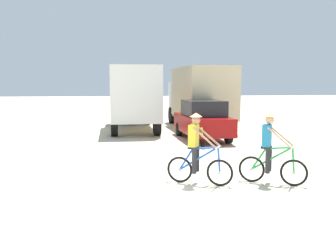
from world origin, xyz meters
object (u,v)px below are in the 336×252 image
Objects in this scene: sedan_parked at (203,120)px; bicycle_spare at (199,136)px; cyclist_cowboy_hat at (270,151)px; box_truck_white_box at (133,95)px; cyclist_orange_shirt at (197,151)px; box_truck_tan_camper at (200,94)px.

bicycle_spare is (-0.53, -1.77, -0.48)m from sedan_parked.
bicycle_spare is at bearing -106.50° from sedan_parked.
cyclist_cowboy_hat is 6.06m from bicycle_spare.
cyclist_cowboy_hat is (3.07, -11.61, -1.03)m from box_truck_white_box.
cyclist_orange_shirt is at bearing -102.96° from sedan_parked.
cyclist_cowboy_hat reaches higher than sedan_parked.
cyclist_orange_shirt reaches higher than bicycle_spare.
box_truck_white_box is 1.58× the size of sedan_parked.
box_truck_white_box is at bearing 96.15° from cyclist_orange_shirt.
bicycle_spare is (1.22, 5.81, -0.45)m from cyclist_orange_shirt.
box_truck_white_box is 0.99× the size of box_truck_tan_camper.
box_truck_tan_camper reaches higher than bicycle_spare.
box_truck_tan_camper is 6.31m from bicycle_spare.
bicycle_spare is at bearing 95.92° from cyclist_cowboy_hat.
sedan_parked is at bearing -52.09° from box_truck_white_box.
cyclist_orange_shirt is (-2.46, -11.82, -1.03)m from box_truck_tan_camper.
cyclist_cowboy_hat is at bearing -89.28° from sedan_parked.
bicycle_spare is (-0.62, 6.01, -0.45)m from cyclist_cowboy_hat.
sedan_parked is at bearing -99.54° from box_truck_tan_camper.
sedan_parked is 2.36× the size of cyclist_orange_shirt.
box_truck_tan_camper is at bearing 78.26° from cyclist_orange_shirt.
box_truck_white_box is 6.28m from bicycle_spare.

